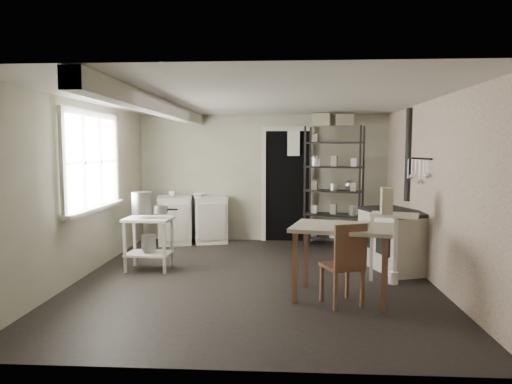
# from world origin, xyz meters

# --- Properties ---
(floor) EXTENTS (5.00, 5.00, 0.00)m
(floor) POSITION_xyz_m (0.00, 0.00, 0.00)
(floor) COLOR black
(floor) RESTS_ON ground
(ceiling) EXTENTS (5.00, 5.00, 0.00)m
(ceiling) POSITION_xyz_m (0.00, 0.00, 2.30)
(ceiling) COLOR silver
(ceiling) RESTS_ON wall_back
(wall_back) EXTENTS (4.50, 0.02, 2.30)m
(wall_back) POSITION_xyz_m (0.00, 2.50, 1.15)
(wall_back) COLOR #B2AF98
(wall_back) RESTS_ON ground
(wall_front) EXTENTS (4.50, 0.02, 2.30)m
(wall_front) POSITION_xyz_m (0.00, -2.50, 1.15)
(wall_front) COLOR #B2AF98
(wall_front) RESTS_ON ground
(wall_left) EXTENTS (0.02, 5.00, 2.30)m
(wall_left) POSITION_xyz_m (-2.25, 0.00, 1.15)
(wall_left) COLOR #B2AF98
(wall_left) RESTS_ON ground
(wall_right) EXTENTS (0.02, 5.00, 2.30)m
(wall_right) POSITION_xyz_m (2.25, 0.00, 1.15)
(wall_right) COLOR #B2AF98
(wall_right) RESTS_ON ground
(window) EXTENTS (0.12, 1.76, 1.28)m
(window) POSITION_xyz_m (-2.22, 0.20, 1.50)
(window) COLOR beige
(window) RESTS_ON wall_left
(doorway) EXTENTS (0.96, 0.10, 2.08)m
(doorway) POSITION_xyz_m (0.45, 2.47, 1.00)
(doorway) COLOR beige
(doorway) RESTS_ON ground
(ceiling_beam) EXTENTS (0.18, 5.00, 0.18)m
(ceiling_beam) POSITION_xyz_m (-1.20, 0.00, 2.20)
(ceiling_beam) COLOR beige
(ceiling_beam) RESTS_ON ceiling
(wallpaper_panel) EXTENTS (0.01, 5.00, 2.30)m
(wallpaper_panel) POSITION_xyz_m (2.24, 0.00, 1.15)
(wallpaper_panel) COLOR beige
(wallpaper_panel) RESTS_ON wall_right
(utensil_rail) EXTENTS (0.06, 1.20, 0.44)m
(utensil_rail) POSITION_xyz_m (2.19, 0.60, 1.55)
(utensil_rail) COLOR silver
(utensil_rail) RESTS_ON wall_right
(prep_table) EXTENTS (0.66, 0.48, 0.73)m
(prep_table) POSITION_xyz_m (-1.49, 0.33, 0.40)
(prep_table) COLOR beige
(prep_table) RESTS_ON ground
(stockpot) EXTENTS (0.36, 0.36, 0.30)m
(stockpot) POSITION_xyz_m (-1.58, 0.33, 0.94)
(stockpot) COLOR silver
(stockpot) RESTS_ON prep_table
(saucepan) EXTENTS (0.20, 0.20, 0.11)m
(saucepan) POSITION_xyz_m (-1.32, 0.32, 0.85)
(saucepan) COLOR silver
(saucepan) RESTS_ON prep_table
(bucket) EXTENTS (0.24, 0.24, 0.22)m
(bucket) POSITION_xyz_m (-1.49, 0.32, 0.39)
(bucket) COLOR silver
(bucket) RESTS_ON prep_table
(base_cabinets) EXTENTS (1.38, 0.86, 0.84)m
(base_cabinets) POSITION_xyz_m (-1.25, 2.18, 0.46)
(base_cabinets) COLOR beige
(base_cabinets) RESTS_ON ground
(mixing_bowl) EXTENTS (0.34, 0.34, 0.07)m
(mixing_bowl) POSITION_xyz_m (-1.13, 2.17, 0.95)
(mixing_bowl) COLOR white
(mixing_bowl) RESTS_ON base_cabinets
(counter_cup) EXTENTS (0.13, 0.13, 0.10)m
(counter_cup) POSITION_xyz_m (-1.59, 2.07, 0.97)
(counter_cup) COLOR white
(counter_cup) RESTS_ON base_cabinets
(shelf_rack) EXTENTS (1.05, 0.68, 2.07)m
(shelf_rack) POSITION_xyz_m (1.24, 2.08, 0.95)
(shelf_rack) COLOR black
(shelf_rack) RESTS_ON ground
(shelf_jar) EXTENTS (0.10, 0.11, 0.18)m
(shelf_jar) POSITION_xyz_m (0.94, 2.08, 1.36)
(shelf_jar) COLOR white
(shelf_jar) RESTS_ON shelf_rack
(storage_box_a) EXTENTS (0.36, 0.33, 0.20)m
(storage_box_a) POSITION_xyz_m (1.02, 2.02, 2.01)
(storage_box_a) COLOR #BDB898
(storage_box_a) RESTS_ON shelf_rack
(storage_box_b) EXTENTS (0.33, 0.31, 0.19)m
(storage_box_b) POSITION_xyz_m (1.37, 2.02, 1.99)
(storage_box_b) COLOR #BDB898
(storage_box_b) RESTS_ON shelf_rack
(stove) EXTENTS (0.90, 1.19, 0.83)m
(stove) POSITION_xyz_m (1.92, 0.58, 0.44)
(stove) COLOR beige
(stove) RESTS_ON ground
(stovepipe) EXTENTS (0.12, 0.12, 1.50)m
(stovepipe) POSITION_xyz_m (2.22, 1.07, 1.59)
(stovepipe) COLOR black
(stovepipe) RESTS_ON stove
(side_ledge) EXTENTS (0.64, 0.48, 0.88)m
(side_ledge) POSITION_xyz_m (1.74, -0.13, 0.43)
(side_ledge) COLOR beige
(side_ledge) RESTS_ON ground
(oats_box) EXTENTS (0.15, 0.23, 0.32)m
(oats_box) POSITION_xyz_m (1.64, -0.15, 1.01)
(oats_box) COLOR #BDB898
(oats_box) RESTS_ON side_ledge
(work_table) EXTENTS (1.24, 1.00, 0.83)m
(work_table) POSITION_xyz_m (1.03, -0.75, 0.38)
(work_table) COLOR #BEB4A2
(work_table) RESTS_ON ground
(table_cup) EXTENTS (0.12, 0.12, 0.09)m
(table_cup) POSITION_xyz_m (1.26, -0.88, 0.80)
(table_cup) COLOR white
(table_cup) RESTS_ON work_table
(chair) EXTENTS (0.49, 0.50, 0.90)m
(chair) POSITION_xyz_m (1.00, -0.95, 0.48)
(chair) COLOR #533323
(chair) RESTS_ON ground
(flour_sack) EXTENTS (0.45, 0.38, 0.53)m
(flour_sack) POSITION_xyz_m (1.42, 2.20, 0.24)
(flour_sack) COLOR white
(flour_sack) RESTS_ON ground
(floor_crock) EXTENTS (0.14, 0.14, 0.15)m
(floor_crock) POSITION_xyz_m (1.74, -0.15, 0.07)
(floor_crock) COLOR white
(floor_crock) RESTS_ON ground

